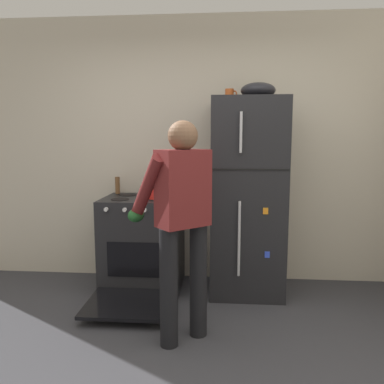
# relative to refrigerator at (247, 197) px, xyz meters

# --- Properties ---
(kitchen_wall_back) EXTENTS (6.00, 0.10, 2.70)m
(kitchen_wall_back) POSITION_rel_refrigerator_xyz_m (-0.51, 0.38, 0.43)
(kitchen_wall_back) COLOR beige
(kitchen_wall_back) RESTS_ON ground
(refrigerator) EXTENTS (0.68, 0.72, 1.84)m
(refrigerator) POSITION_rel_refrigerator_xyz_m (0.00, 0.00, 0.00)
(refrigerator) COLOR black
(refrigerator) RESTS_ON ground
(stove_range) EXTENTS (0.76, 1.22, 0.91)m
(stove_range) POSITION_rel_refrigerator_xyz_m (-1.01, -0.02, -0.48)
(stove_range) COLOR black
(stove_range) RESTS_ON ground
(person_cook) EXTENTS (0.64, 0.67, 1.60)m
(person_cook) POSITION_rel_refrigerator_xyz_m (-0.52, -0.97, 0.03)
(person_cook) COLOR black
(person_cook) RESTS_ON ground
(red_pot) EXTENTS (0.33, 0.23, 0.12)m
(red_pot) POSITION_rel_refrigerator_xyz_m (-0.85, -0.05, 0.05)
(red_pot) COLOR red
(red_pot) RESTS_ON stove_range
(coffee_mug) EXTENTS (0.11, 0.08, 0.10)m
(coffee_mug) POSITION_rel_refrigerator_xyz_m (-0.18, 0.05, 0.97)
(coffee_mug) COLOR #B24C1E
(coffee_mug) RESTS_ON refrigerator
(pepper_mill) EXTENTS (0.05, 0.05, 0.17)m
(pepper_mill) POSITION_rel_refrigerator_xyz_m (-1.31, 0.20, 0.08)
(pepper_mill) COLOR brown
(pepper_mill) RESTS_ON stove_range
(mixing_bowl) EXTENTS (0.32, 0.32, 0.14)m
(mixing_bowl) POSITION_rel_refrigerator_xyz_m (0.08, 0.00, 0.99)
(mixing_bowl) COLOR black
(mixing_bowl) RESTS_ON refrigerator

